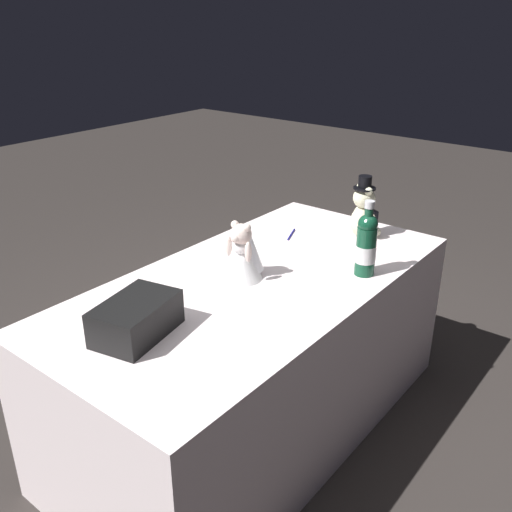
{
  "coord_description": "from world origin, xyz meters",
  "views": [
    {
      "loc": [
        1.57,
        1.25,
        1.7
      ],
      "look_at": [
        0.0,
        0.0,
        0.81
      ],
      "focal_mm": 39.54,
      "sensor_mm": 36.0,
      "label": 1
    }
  ],
  "objects_px": {
    "teddy_bear_bride": "(244,254)",
    "gift_case_black": "(136,318)",
    "signing_pen": "(291,235)",
    "teddy_bear_groom": "(364,213)",
    "champagne_bottle": "(366,244)"
  },
  "relations": [
    {
      "from": "teddy_bear_bride",
      "to": "gift_case_black",
      "type": "xyz_separation_m",
      "value": [
        0.55,
        0.0,
        -0.04
      ]
    },
    {
      "from": "signing_pen",
      "to": "gift_case_black",
      "type": "height_order",
      "value": "gift_case_black"
    },
    {
      "from": "signing_pen",
      "to": "teddy_bear_groom",
      "type": "bearing_deg",
      "value": 127.52
    },
    {
      "from": "teddy_bear_bride",
      "to": "signing_pen",
      "type": "xyz_separation_m",
      "value": [
        -0.48,
        -0.11,
        -0.1
      ]
    },
    {
      "from": "champagne_bottle",
      "to": "gift_case_black",
      "type": "height_order",
      "value": "champagne_bottle"
    },
    {
      "from": "signing_pen",
      "to": "teddy_bear_bride",
      "type": "bearing_deg",
      "value": 12.63
    },
    {
      "from": "teddy_bear_groom",
      "to": "teddy_bear_bride",
      "type": "xyz_separation_m",
      "value": [
        0.68,
        -0.16,
        -0.02
      ]
    },
    {
      "from": "teddy_bear_bride",
      "to": "champagne_bottle",
      "type": "bearing_deg",
      "value": 131.4
    },
    {
      "from": "champagne_bottle",
      "to": "teddy_bear_groom",
      "type": "bearing_deg",
      "value": -150.44
    },
    {
      "from": "teddy_bear_groom",
      "to": "signing_pen",
      "type": "bearing_deg",
      "value": -52.48
    },
    {
      "from": "signing_pen",
      "to": "champagne_bottle",
      "type": "bearing_deg",
      "value": 71.54
    },
    {
      "from": "teddy_bear_groom",
      "to": "champagne_bottle",
      "type": "relative_size",
      "value": 0.95
    },
    {
      "from": "teddy_bear_bride",
      "to": "signing_pen",
      "type": "relative_size",
      "value": 1.74
    },
    {
      "from": "teddy_bear_bride",
      "to": "signing_pen",
      "type": "bearing_deg",
      "value": -167.37
    },
    {
      "from": "teddy_bear_groom",
      "to": "champagne_bottle",
      "type": "xyz_separation_m",
      "value": [
        0.36,
        0.2,
        0.01
      ]
    }
  ]
}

